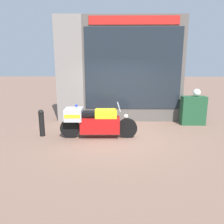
{
  "coord_description": "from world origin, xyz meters",
  "views": [
    {
      "loc": [
        -0.16,
        -6.95,
        2.43
      ],
      "look_at": [
        -0.29,
        0.32,
        0.74
      ],
      "focal_mm": 35.0,
      "sensor_mm": 36.0,
      "label": 1
    }
  ],
  "objects_px": {
    "utility_cabinet": "(193,110)",
    "white_helmet": "(197,93)",
    "paramedic_motorcycle": "(94,121)",
    "street_bollard": "(42,122)"
  },
  "relations": [
    {
      "from": "paramedic_motorcycle",
      "to": "utility_cabinet",
      "type": "height_order",
      "value": "paramedic_motorcycle"
    },
    {
      "from": "paramedic_motorcycle",
      "to": "street_bollard",
      "type": "bearing_deg",
      "value": 174.68
    },
    {
      "from": "utility_cabinet",
      "to": "white_helmet",
      "type": "relative_size",
      "value": 3.87
    },
    {
      "from": "white_helmet",
      "to": "utility_cabinet",
      "type": "bearing_deg",
      "value": -164.99
    },
    {
      "from": "paramedic_motorcycle",
      "to": "white_helmet",
      "type": "xyz_separation_m",
      "value": [
        3.81,
        1.65,
        0.71
      ]
    },
    {
      "from": "street_bollard",
      "to": "paramedic_motorcycle",
      "type": "bearing_deg",
      "value": -4.18
    },
    {
      "from": "utility_cabinet",
      "to": "white_helmet",
      "type": "distance_m",
      "value": 0.71
    },
    {
      "from": "white_helmet",
      "to": "street_bollard",
      "type": "distance_m",
      "value": 5.83
    },
    {
      "from": "paramedic_motorcycle",
      "to": "white_helmet",
      "type": "relative_size",
      "value": 8.65
    },
    {
      "from": "utility_cabinet",
      "to": "white_helmet",
      "type": "height_order",
      "value": "white_helmet"
    }
  ]
}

